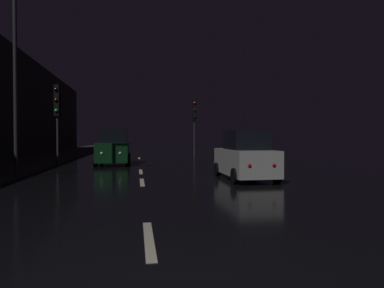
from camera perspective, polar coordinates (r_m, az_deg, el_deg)
ground at (r=27.22m, az=-8.90°, el=-2.53°), size 26.96×84.00×0.02m
sidewalk_left at (r=28.12m, az=-23.92°, el=-2.32°), size 4.40×84.00×0.15m
lane_centerline at (r=16.02m, az=-8.60°, el=-5.01°), size 0.16×24.66×0.01m
traffic_light_far_right at (r=30.70m, az=0.40°, el=4.96°), size 0.31×0.46×5.16m
traffic_light_far_left at (r=22.28m, az=-21.81°, el=5.85°), size 0.36×0.48×4.93m
streetlamp_overhead at (r=16.18m, az=-26.27°, el=14.01°), size 1.70×0.44×8.24m
car_approaching_headlights at (r=21.99m, az=-13.12°, el=-0.69°), size 2.07×4.48×2.26m
car_parked_right_near at (r=13.98m, az=8.93°, el=-2.18°), size 1.83×3.96×1.99m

